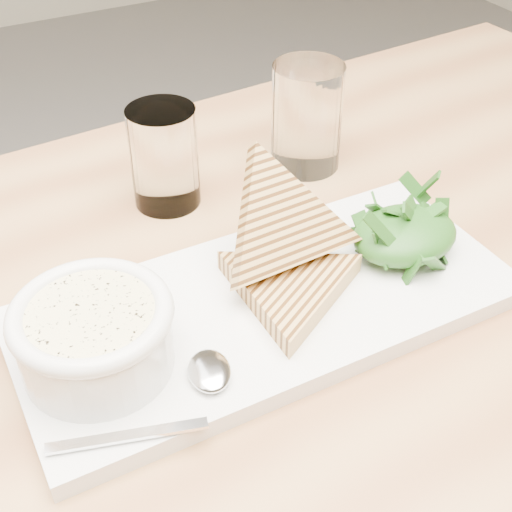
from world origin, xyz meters
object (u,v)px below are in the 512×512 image
platter (267,306)px  glass_near (164,157)px  soup_bowl (96,343)px  glass_far (307,117)px  table_top (314,356)px

platter → glass_near: 0.21m
platter → soup_bowl: 0.15m
platter → glass_near: glass_near is taller
soup_bowl → glass_far: 0.37m
soup_bowl → glass_near: (0.14, 0.21, 0.01)m
platter → glass_far: bearing=51.4°
table_top → platter: (-0.02, 0.05, 0.03)m
soup_bowl → glass_far: bearing=33.4°
soup_bowl → table_top: bearing=-14.0°
soup_bowl → glass_far: (0.31, 0.20, 0.02)m
platter → soup_bowl: bearing=-177.9°
table_top → glass_far: size_ratio=11.13×
platter → soup_bowl: (-0.15, -0.01, 0.03)m
glass_near → glass_far: (0.17, -0.00, 0.01)m
glass_near → glass_far: size_ratio=0.90×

